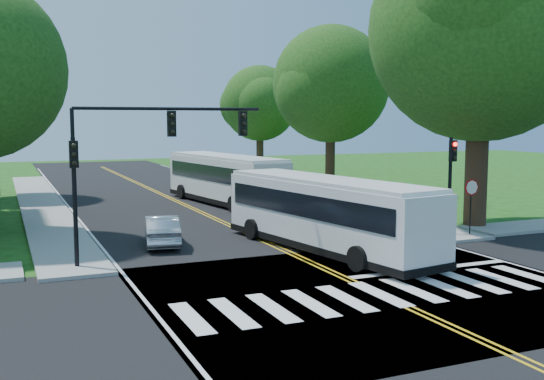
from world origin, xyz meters
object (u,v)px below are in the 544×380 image
bus_follow (225,178)px  hatchback (162,230)px  bus_lead (326,213)px  suv (377,219)px  dark_sedan (309,201)px  signal_ne (451,172)px  signal_nw (140,146)px

bus_follow → hatchback: (-6.86, -11.65, -0.99)m
bus_follow → hatchback: size_ratio=3.11×
bus_lead → suv: 4.81m
dark_sedan → hatchback: bearing=29.7°
signal_ne → bus_follow: (-5.71, 14.85, -1.32)m
bus_follow → dark_sedan: bearing=109.6°
signal_nw → signal_ne: size_ratio=1.62×
bus_follow → suv: bus_follow is taller
bus_lead → dark_sedan: size_ratio=2.47×
signal_ne → suv: 3.97m
bus_follow → hatchback: bus_follow is taller
hatchback → suv: bearing=-177.0°
signal_ne → suv: size_ratio=0.87×
suv → dark_sedan: (-0.05, 7.08, -0.01)m
signal_ne → bus_lead: 6.82m
signal_nw → bus_lead: signal_nw is taller
bus_follow → suv: size_ratio=2.41×
signal_nw → signal_ne: (14.06, 0.01, -1.41)m
bus_lead → bus_follow: size_ratio=0.96×
suv → dark_sedan: bearing=-68.2°
hatchback → signal_nw: bearing=75.3°
bus_lead → suv: (4.04, 2.46, -0.87)m
signal_nw → suv: bearing=9.8°
signal_nw → bus_follow: signal_nw is taller
signal_nw → dark_sedan: bearing=38.5°
dark_sedan → signal_nw: bearing=37.6°
signal_nw → bus_follow: (8.34, 14.86, -2.73)m
bus_follow → dark_sedan: bus_follow is taller
signal_nw → signal_ne: 14.13m
signal_ne → hatchback: size_ratio=1.12×
bus_follow → dark_sedan: (3.05, -5.80, -0.94)m
signal_ne → hatchback: signal_ne is taller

